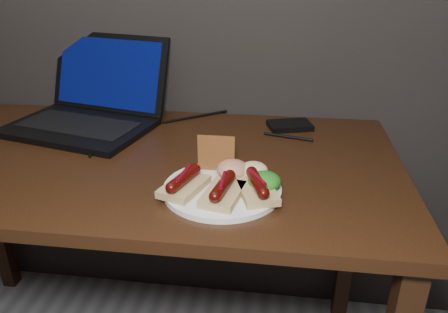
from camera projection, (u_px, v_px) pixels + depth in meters
desk at (126, 185)px, 1.16m from camera, size 1.40×0.70×0.75m
laptop at (90, 107)px, 1.30m from camera, size 0.47×0.44×0.25m
hard_drive at (290, 125)px, 1.29m from camera, size 0.14×0.11×0.02m
desk_cables at (130, 129)px, 1.27m from camera, size 1.00×0.40×0.01m
plate at (222, 189)px, 0.94m from camera, size 0.28×0.28×0.01m
bread_sausage_left at (184, 183)px, 0.92m from camera, size 0.10×0.13×0.04m
bread_sausage_center at (223, 191)px, 0.89m from camera, size 0.09×0.13×0.04m
bread_sausage_right at (257, 187)px, 0.91m from camera, size 0.10×0.13×0.04m
crispbread at (216, 153)px, 1.00m from camera, size 0.08×0.01×0.08m
salad_greens at (265, 181)px, 0.92m from camera, size 0.07×0.07×0.04m
salsa_mound at (233, 169)px, 0.97m from camera, size 0.07×0.07×0.04m
coleslaw_mound at (254, 170)px, 0.97m from camera, size 0.06×0.06×0.04m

